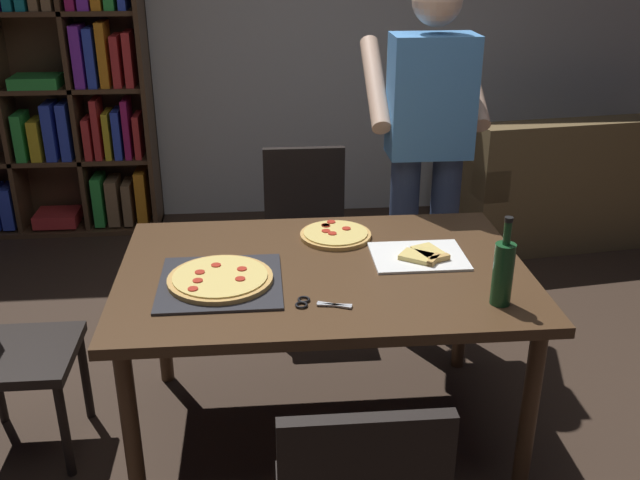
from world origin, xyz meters
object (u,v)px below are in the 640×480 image
chair_far_side (306,226)px  couch (578,190)px  pepperoni_pizza_on_tray (220,280)px  wine_bottle (503,272)px  person_serving_pizza (428,144)px  bookshelf (47,91)px  second_pizza_plain (336,235)px  kitchen_scissors (314,303)px  dining_table (323,285)px

chair_far_side → couch: (1.91, 0.99, -0.21)m
pepperoni_pizza_on_tray → wine_bottle: wine_bottle is taller
person_serving_pizza → couch: bearing=41.9°
bookshelf → second_pizza_plain: (1.66, -2.09, -0.19)m
couch → kitchen_scissors: (-1.97, -2.27, 0.45)m
couch → dining_table: bearing=-133.8°
couch → bookshelf: 3.58m
dining_table → wine_bottle: 0.69m
dining_table → second_pizza_plain: bearing=75.1°
chair_far_side → person_serving_pizza: bearing=-21.5°
chair_far_side → person_serving_pizza: size_ratio=0.51×
dining_table → couch: couch is taller
chair_far_side → pepperoni_pizza_on_tray: 1.19m
kitchen_scissors → second_pizza_plain: second_pizza_plain is taller
kitchen_scissors → chair_far_side: bearing=87.4°
dining_table → wine_bottle: size_ratio=4.85×
couch → bookshelf: bearing=173.7°
chair_far_side → kitchen_scissors: (-0.06, -1.28, 0.24)m
second_pizza_plain → pepperoni_pizza_on_tray: bearing=-139.9°
dining_table → chair_far_side: (0.00, 1.00, -0.17)m
bookshelf → pepperoni_pizza_on_tray: bookshelf is taller
chair_far_side → wine_bottle: 1.49m
wine_bottle → second_pizza_plain: (-0.50, 0.61, -0.11)m
dining_table → person_serving_pizza: size_ratio=0.88×
wine_bottle → kitchen_scissors: (-0.63, 0.04, -0.11)m
bookshelf → kitchen_scissors: 3.07m
pepperoni_pizza_on_tray → person_serving_pizza: bearing=42.9°
chair_far_side → person_serving_pizza: 0.77m
dining_table → chair_far_side: bearing=90.0°
couch → wine_bottle: (-1.33, -2.31, 0.57)m
person_serving_pizza → wine_bottle: person_serving_pizza is taller
dining_table → person_serving_pizza: bearing=54.2°
dining_table → couch: 2.78m
person_serving_pizza → wine_bottle: size_ratio=5.54×
pepperoni_pizza_on_tray → couch: bearing=42.3°
chair_far_side → second_pizza_plain: 0.76m
kitchen_scissors → couch: bearing=49.1°
wine_bottle → second_pizza_plain: 0.80m
bookshelf → person_serving_pizza: bookshelf is taller
chair_far_side → kitchen_scissors: chair_far_side is taller
dining_table → bookshelf: bookshelf is taller
bookshelf → kitchen_scissors: bookshelf is taller
person_serving_pizza → pepperoni_pizza_on_tray: size_ratio=3.99×
wine_bottle → pepperoni_pizza_on_tray: bearing=166.5°
couch → bookshelf: size_ratio=0.92×
chair_far_side → bookshelf: (-1.59, 1.38, 0.44)m
bookshelf → dining_table: bearing=-56.2°
bookshelf → second_pizza_plain: 2.68m
bookshelf → person_serving_pizza: (2.15, -1.60, 0.05)m
dining_table → wine_bottle: bearing=-29.7°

